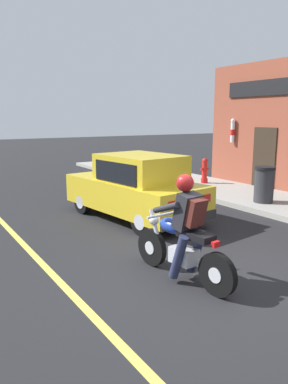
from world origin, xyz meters
name	(u,v)px	position (x,y,z in m)	size (l,w,h in m)	color
ground_plane	(200,281)	(0.00, 0.00, 0.00)	(80.00, 80.00, 0.00)	black
sidewalk_curb	(266,200)	(5.09, 3.00, 0.07)	(2.60, 22.00, 0.14)	#9E9B93
lane_stripe	(25,246)	(-1.80, 3.00, 0.00)	(0.12, 19.80, 0.01)	#D1C64C
motorcycle_with_rider	(183,237)	(-0.19, 0.19, 0.68)	(0.61, 2.02, 1.62)	black
car_hatchback	(136,188)	(1.02, 3.55, 0.77)	(2.09, 3.95, 1.57)	black
trash_bin	(264,184)	(4.59, 2.69, 0.64)	(0.56, 0.56, 0.98)	#2D2D33
fire_hydrant	(205,171)	(5.29, 5.88, 0.57)	(0.36, 0.24, 0.88)	red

